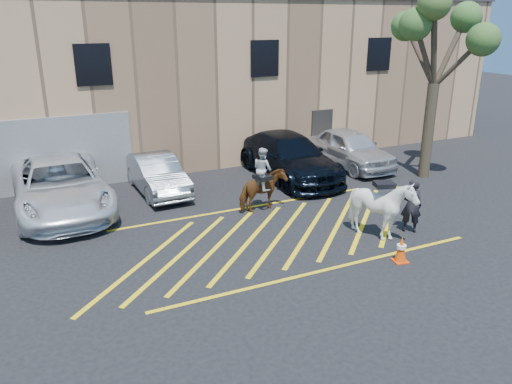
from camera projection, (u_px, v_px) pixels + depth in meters
name	position (u px, v px, depth m)	size (l,w,h in m)	color
ground	(276.00, 231.00, 15.40)	(90.00, 90.00, 0.00)	black
car_white_pickup	(60.00, 186.00, 16.79)	(2.92, 6.34, 1.76)	silver
car_silver_sedan	(157.00, 174.00, 18.64)	(1.47, 4.23, 1.39)	gray
car_blue_suv	(289.00, 156.00, 20.35)	(2.44, 6.01, 1.74)	black
car_white_suv	(350.00, 148.00, 21.85)	(1.94, 4.82, 1.64)	silver
handler	(411.00, 206.00, 15.10)	(0.62, 0.40, 1.69)	black
warehouse	(164.00, 73.00, 24.42)	(32.42, 10.20, 7.30)	tan
hatching_zone	(281.00, 234.00, 15.15)	(12.60, 5.12, 0.01)	yellow
mounted_bay	(263.00, 186.00, 16.76)	(1.79, 1.09, 2.20)	#593115
saddled_white	(382.00, 208.00, 14.61)	(1.98, 2.10, 1.89)	silver
traffic_cone	(401.00, 249.00, 13.35)	(0.45, 0.45, 0.73)	#E93D09
tree	(439.00, 33.00, 18.80)	(3.99, 4.37, 7.31)	#453B2A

